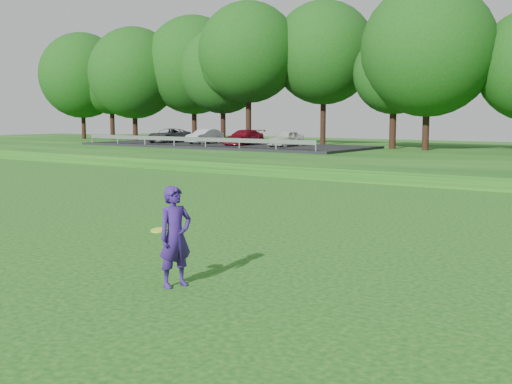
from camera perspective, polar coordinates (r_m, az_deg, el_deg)
The scene contains 4 objects.
ground at distance 11.90m, azimuth -9.87°, elevation -8.64°, with size 140.00×140.00×0.00m, color #0C4010.
walking_path at distance 29.40m, azimuth 18.86°, elevation 0.38°, with size 130.00×1.60×0.04m, color gray.
parking_lot at distance 52.22m, azimuth -3.27°, elevation 4.51°, with size 24.00×9.00×1.38m.
woman at distance 11.90m, azimuth -7.20°, elevation -3.96°, with size 0.72×0.78×1.87m.
Camera 1 is at (8.16, -8.07, 3.17)m, focal length 45.00 mm.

